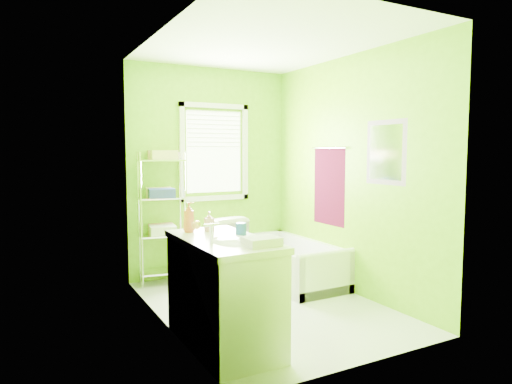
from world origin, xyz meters
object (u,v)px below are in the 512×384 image
bathtub (290,268)px  wire_shelf_unit (163,203)px  toilet (214,249)px  vanity (224,289)px

bathtub → wire_shelf_unit: wire_shelf_unit is taller
bathtub → wire_shelf_unit: bearing=154.5°
bathtub → toilet: toilet is taller
bathtub → wire_shelf_unit: (-1.36, 0.65, 0.80)m
bathtub → vanity: (-1.45, -1.28, 0.30)m
bathtub → vanity: 1.96m
vanity → wire_shelf_unit: (0.09, 1.93, 0.49)m
toilet → vanity: 1.77m
toilet → wire_shelf_unit: wire_shelf_unit is taller
vanity → toilet: bearing=69.4°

